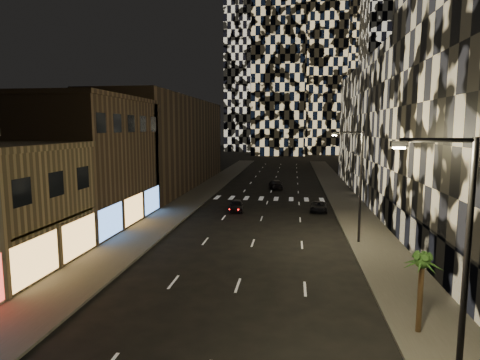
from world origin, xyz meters
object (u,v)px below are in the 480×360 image
(streetlight_near, at_px, (459,259))
(palm_tree, at_px, (422,267))
(streetlight_far, at_px, (358,179))
(car_dark_midlane, at_px, (236,206))
(car_dark_oncoming, at_px, (276,184))
(car_dark_rightlane, at_px, (319,207))

(streetlight_near, height_order, palm_tree, streetlight_near)
(streetlight_far, height_order, car_dark_midlane, streetlight_far)
(car_dark_midlane, bearing_deg, car_dark_oncoming, 70.84)
(streetlight_far, height_order, palm_tree, streetlight_far)
(streetlight_near, relative_size, car_dark_oncoming, 1.90)
(car_dark_midlane, distance_m, car_dark_oncoming, 17.97)
(car_dark_oncoming, distance_m, palm_tree, 44.44)
(streetlight_far, relative_size, palm_tree, 2.41)
(car_dark_rightlane, height_order, palm_tree, palm_tree)
(car_dark_rightlane, bearing_deg, car_dark_oncoming, 112.36)
(streetlight_far, bearing_deg, car_dark_oncoming, 105.08)
(car_dark_rightlane, bearing_deg, streetlight_far, -76.33)
(car_dark_midlane, relative_size, car_dark_oncoming, 0.81)
(streetlight_near, bearing_deg, palm_tree, 83.18)
(car_dark_midlane, bearing_deg, streetlight_far, -52.03)
(car_dark_midlane, bearing_deg, car_dark_rightlane, -0.57)
(streetlight_near, distance_m, car_dark_midlane, 33.73)
(streetlight_far, xyz_separation_m, car_dark_rightlane, (-2.21, 12.46, -4.80))
(car_dark_midlane, bearing_deg, streetlight_near, -77.23)
(streetlight_near, height_order, streetlight_far, same)
(car_dark_oncoming, bearing_deg, car_dark_rightlane, 101.29)
(car_dark_oncoming, xyz_separation_m, car_dark_rightlane, (5.59, -16.49, -0.14))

